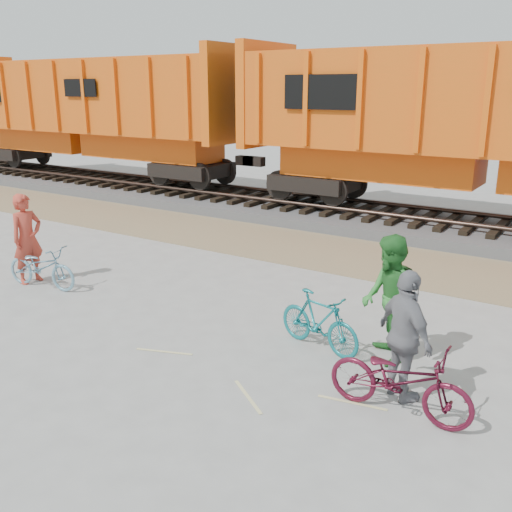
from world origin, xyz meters
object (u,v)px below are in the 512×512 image
Objects in this scene: hopper_car_center at (498,123)px; person_man at (389,300)px; person_solo at (27,239)px; hopper_car_left at (90,110)px; bicycle_blue at (42,267)px; bicycle_teal at (319,321)px; bicycle_maroon at (400,380)px; person_woman at (405,336)px.

hopper_car_center is 7.41× the size of person_man.
hopper_car_left is at bearing 44.42° from person_solo.
bicycle_blue is 1.09× the size of bicycle_teal.
hopper_car_left is at bearing 59.18° from bicycle_maroon.
hopper_car_left reaches higher than bicycle_teal.
hopper_car_center is 8.82m from bicycle_teal.
person_solo is at bearing 84.89° from bicycle_maroon.
bicycle_maroon reaches higher than bicycle_teal.
hopper_car_left reaches higher than person_man.
hopper_car_center is at bearing 9.14° from bicycle_teal.
bicycle_blue is at bearing -118.12° from person_man.
bicycle_blue is 0.95× the size of person_woman.
hopper_car_left is 12.53m from bicycle_blue.
person_solo is (-0.50, 0.10, 0.49)m from bicycle_blue.
bicycle_blue is at bearing -126.45° from hopper_car_center.
person_woman is at bearing -100.70° from bicycle_blue.
hopper_car_center is 11.38m from bicycle_blue.
person_woman reaches higher than bicycle_maroon.
bicycle_maroon is at bearing -103.69° from bicycle_blue.
person_solo is (-8.07, 0.72, 0.45)m from bicycle_maroon.
person_man reaches higher than person_solo.
hopper_car_center is at bearing 5.90° from bicycle_maroon.
person_man reaches higher than person_woman.
bicycle_maroon is (7.57, -0.62, 0.04)m from bicycle_blue.
person_solo is at bearing -48.09° from hopper_car_left.
hopper_car_left is 17.51m from person_man.
hopper_car_center reaches higher than person_woman.
person_solo is at bearing 107.27° from bicycle_teal.
person_solo is 1.06× the size of person_woman.
person_man is at bearing -22.17° from person_woman.
person_woman is at bearing -89.80° from person_solo.
bicycle_maroon is 8.12m from person_solo.
bicycle_blue is 0.70m from person_solo.
person_solo is (7.91, -8.82, -2.09)m from hopper_car_left.
hopper_car_left and hopper_car_center have the same top height.
hopper_car_center is 7.62× the size of person_solo.
person_solo is at bearing 69.70° from bicycle_blue.
hopper_car_left is at bearing -152.09° from person_man.
person_woman is at bearing -101.19° from bicycle_teal.
person_woman is (7.97, -0.32, -0.05)m from person_solo.
person_solo is 7.44m from person_man.
hopper_car_center is 11.50m from person_solo.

